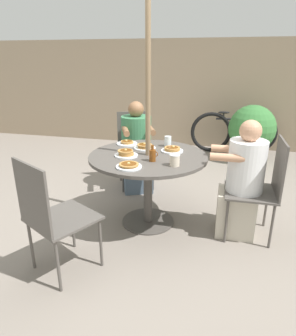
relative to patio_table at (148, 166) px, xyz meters
The scene contains 19 objects.
ground_plane 0.62m from the patio_table, ahead, with size 12.00×12.00×0.00m, color gray.
back_fence 3.10m from the patio_table, 90.00° to the left, with size 10.00×0.06×1.96m, color gray.
patio_table is the anchor object (origin of this frame).
umbrella_pole 0.41m from the patio_table, ahead, with size 0.05×0.05×2.07m, color #846B4C.
patio_chair_north 1.08m from the patio_table, ahead, with size 0.46×0.46×0.96m.
diner_north 0.90m from the patio_table, ahead, with size 0.49×0.34×1.12m.
patio_chair_east 1.08m from the patio_table, 113.00° to the left, with size 0.60×0.60×0.96m.
diner_east 0.90m from the patio_table, 113.00° to the left, with size 0.53×0.60×1.13m.
patio_chair_south 1.08m from the patio_table, 118.50° to the right, with size 0.62×0.62×0.96m.
pancake_plate_a 0.26m from the patio_table, 155.28° to the right, with size 0.22×0.22×0.07m.
pancake_plate_b 0.25m from the patio_table, 112.92° to the left, with size 0.22×0.22×0.06m.
pancake_plate_c 0.30m from the patio_table, 38.28° to the left, with size 0.22×0.22×0.06m.
pancake_plate_d 0.41m from the patio_table, 100.98° to the right, with size 0.22×0.22×0.05m.
pancake_plate_e 0.46m from the patio_table, 134.92° to the left, with size 0.22×0.22×0.05m.
syrup_bottle 0.26m from the patio_table, 63.68° to the right, with size 0.08×0.06×0.15m.
coffee_cup 0.42m from the patio_table, 39.77° to the right, with size 0.09×0.09×0.10m.
drinking_glass_a 0.40m from the patio_table, 68.43° to the left, with size 0.07×0.07×0.11m, color silver.
bicycle 2.92m from the patio_table, 71.96° to the left, with size 1.52×0.44×0.74m.
potted_shrub 2.66m from the patio_table, 63.92° to the left, with size 0.76×0.76×0.92m.
Camera 1 is at (0.66, -2.69, 1.62)m, focal length 32.00 mm.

